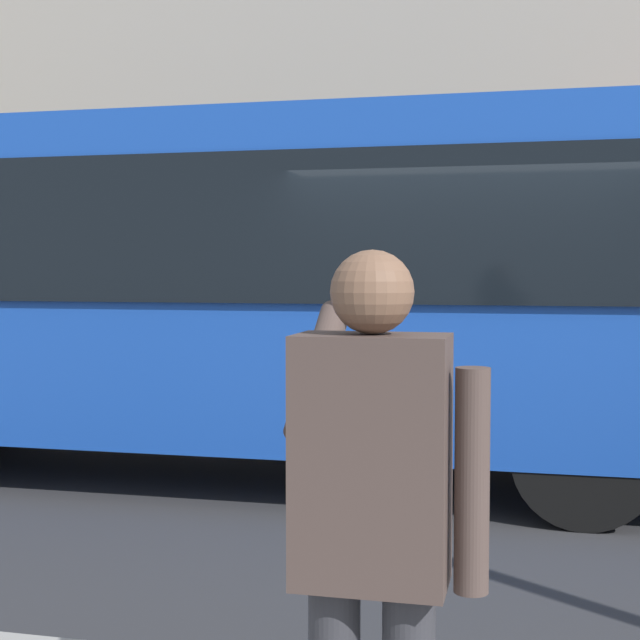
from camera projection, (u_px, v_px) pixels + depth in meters
name	position (u px, v px, depth m)	size (l,w,h in m)	color
ground_plane	(469.00, 500.00, 7.17)	(60.00, 60.00, 0.00)	#2B2B2D
red_bus	(222.00, 282.00, 8.06)	(9.05, 2.54, 3.08)	#1947AD
pedestrian_photographer	(373.00, 519.00, 2.42)	(0.53, 0.52, 1.70)	#2D2D33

